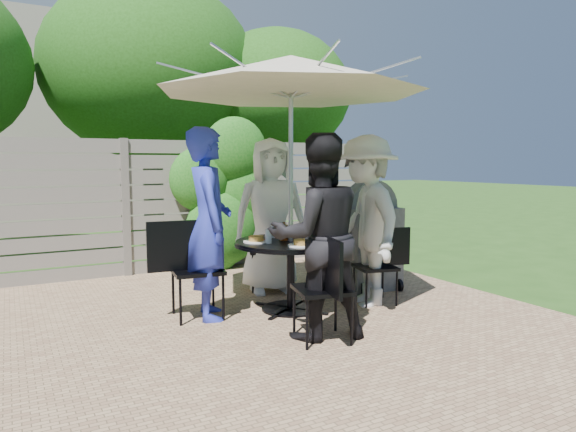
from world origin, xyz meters
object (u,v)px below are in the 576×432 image
glass_front (309,237)px  coffee_cup (294,232)px  bbq_grill (369,240)px  patio_table (291,262)px  person_front (318,237)px  glass_back (274,231)px  person_left (209,224)px  glass_left (268,236)px  chair_right (376,282)px  plate_left (256,240)px  chair_front (323,311)px  umbrella (291,75)px  plate_right (324,237)px  plate_back (281,234)px  plate_front (301,244)px  chair_back (268,265)px  syrup_jug (284,233)px  chair_left (196,290)px  person_back (271,216)px  person_right (366,221)px

glass_front → coffee_cup: bearing=78.0°
glass_front → bbq_grill: 1.38m
patio_table → person_front: size_ratio=0.75×
patio_table → glass_back: size_ratio=9.59×
person_left → glass_left: 0.59m
person_left → chair_right: bearing=-90.0°
plate_left → glass_left: (0.08, -0.12, 0.05)m
chair_front → plate_left: 1.14m
glass_back → glass_left: bearing=-125.6°
umbrella → coffee_cup: (0.15, 0.19, -1.60)m
plate_right → glass_left: bearing=177.0°
chair_front → chair_right: bearing=-43.8°
plate_back → chair_front: bearing=-102.6°
patio_table → person_front: person_front is taller
chair_right → plate_front: size_ratio=3.20×
patio_table → person_front: bearing=-102.6°
person_left → plate_back: 0.92m
glass_front → umbrella: bearing=99.4°
plate_right → chair_back: bearing=97.7°
syrup_jug → chair_back: bearing=73.5°
plate_left → plate_front: bearing=-57.6°
plate_back → chair_left: bearing=-172.1°
plate_back → syrup_jug: syrup_jug is taller
person_front → patio_table: bearing=-90.0°
patio_table → glass_back: (-0.05, 0.28, 0.29)m
person_front → glass_left: 0.77m
chair_back → person_left: 1.43m
chair_back → bbq_grill: (1.05, -0.60, 0.30)m
person_back → plate_front: bearing=-90.0°
patio_table → chair_right: bearing=-12.6°
person_front → glass_front: bearing=-100.4°
person_back → glass_back: size_ratio=12.98×
chair_front → glass_left: 1.04m
umbrella → person_front: size_ratio=1.78×
patio_table → person_front: 0.91m
patio_table → chair_right: chair_right is taller
person_left → person_front: person_left is taller
umbrella → plate_back: umbrella is taller
person_front → plate_front: size_ratio=6.86×
plate_back → person_left: bearing=-169.2°
plate_front → person_right: bearing=10.8°
umbrella → plate_left: umbrella is taller
plate_front → glass_front: size_ratio=1.86×
chair_front → coffee_cup: chair_front is taller
glass_left → syrup_jug: (0.23, 0.11, 0.01)m
glass_left → person_right: bearing=-7.1°
glass_left → plate_left: bearing=121.1°
glass_back → syrup_jug: (-0.00, -0.21, 0.01)m
chair_left → person_front: size_ratio=0.55×
person_right → plate_right: bearing=-90.0°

